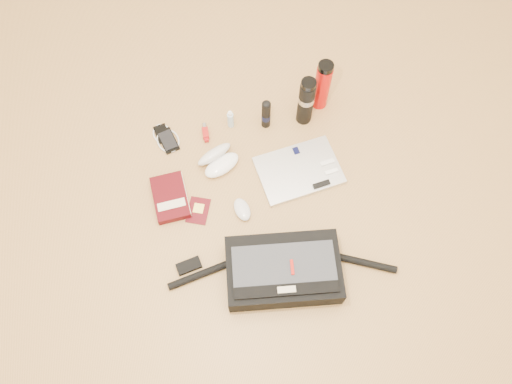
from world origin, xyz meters
TOP-DOWN VIEW (x-y plane):
  - ground at (0.00, 0.00)m, footprint 4.00×4.00m
  - messenger_bag at (0.03, -0.32)m, footprint 0.94×0.35m
  - laptop at (0.23, 0.13)m, footprint 0.39×0.29m
  - book at (-0.36, 0.12)m, footprint 0.15×0.22m
  - passport at (-0.25, 0.04)m, footprint 0.13×0.15m
  - mouse at (-0.07, -0.00)m, footprint 0.08×0.12m
  - sunglasses_case at (-0.12, 0.25)m, footprint 0.22×0.21m
  - ipod at (-0.35, 0.47)m, footprint 0.10×0.11m
  - phone at (-0.33, 0.42)m, footprint 0.12×0.14m
  - inhaler at (-0.15, 0.42)m, footprint 0.03×0.10m
  - spray_bottle at (-0.02, 0.44)m, footprint 0.03×0.03m
  - aerosol_can at (0.14, 0.41)m, footprint 0.05×0.05m
  - thermos_black at (0.32, 0.40)m, footprint 0.09×0.09m
  - thermos_red at (0.42, 0.47)m, footprint 0.10×0.10m

SIDE VIEW (x-z plane):
  - ground at x=0.00m, z-range 0.00..0.00m
  - passport at x=-0.25m, z-range 0.00..0.01m
  - ipod at x=-0.35m, z-range 0.00..0.01m
  - phone at x=-0.33m, z-range 0.00..0.01m
  - laptop at x=0.23m, z-range -0.01..0.03m
  - inhaler at x=-0.15m, z-range 0.00..0.03m
  - mouse at x=-0.07m, z-range 0.00..0.04m
  - book at x=-0.36m, z-range 0.00..0.04m
  - sunglasses_case at x=-0.12m, z-range -0.02..0.09m
  - spray_bottle at x=-0.02m, z-range -0.01..0.11m
  - messenger_bag at x=0.03m, z-range -0.01..0.12m
  - aerosol_can at x=0.14m, z-range 0.00..0.18m
  - thermos_black at x=0.32m, z-range 0.00..0.28m
  - thermos_red at x=0.42m, z-range 0.00..0.28m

